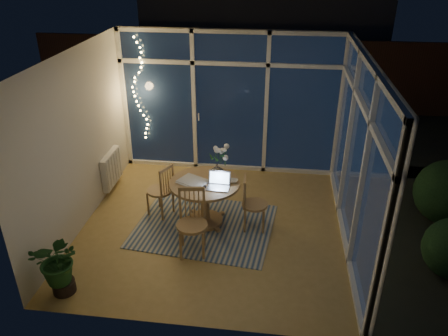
{
  "coord_description": "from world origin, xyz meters",
  "views": [
    {
      "loc": [
        0.85,
        -5.5,
        3.86
      ],
      "look_at": [
        0.11,
        0.25,
        0.88
      ],
      "focal_mm": 35.0,
      "sensor_mm": 36.0,
      "label": 1
    }
  ],
  "objects_px": {
    "chair_right": "(255,203)",
    "flower_vase": "(217,170)",
    "laptop": "(218,181)",
    "potted_plant": "(60,267)",
    "chair_left": "(160,189)",
    "dining_table": "(205,203)",
    "chair_front": "(192,224)"
  },
  "relations": [
    {
      "from": "dining_table",
      "to": "flower_vase",
      "type": "relative_size",
      "value": 5.03
    },
    {
      "from": "chair_right",
      "to": "laptop",
      "type": "distance_m",
      "value": 0.68
    },
    {
      "from": "laptop",
      "to": "potted_plant",
      "type": "bearing_deg",
      "value": -134.9
    },
    {
      "from": "chair_right",
      "to": "laptop",
      "type": "xyz_separation_m",
      "value": [
        -0.53,
        -0.11,
        0.4
      ]
    },
    {
      "from": "chair_left",
      "to": "laptop",
      "type": "relative_size",
      "value": 2.78
    },
    {
      "from": "flower_vase",
      "to": "potted_plant",
      "type": "relative_size",
      "value": 0.28
    },
    {
      "from": "dining_table",
      "to": "flower_vase",
      "type": "bearing_deg",
      "value": 52.73
    },
    {
      "from": "chair_right",
      "to": "chair_front",
      "type": "height_order",
      "value": "chair_front"
    },
    {
      "from": "dining_table",
      "to": "chair_front",
      "type": "relative_size",
      "value": 1.09
    },
    {
      "from": "chair_left",
      "to": "chair_right",
      "type": "relative_size",
      "value": 1.03
    },
    {
      "from": "chair_right",
      "to": "flower_vase",
      "type": "relative_size",
      "value": 4.16
    },
    {
      "from": "chair_left",
      "to": "chair_right",
      "type": "xyz_separation_m",
      "value": [
        1.5,
        -0.2,
        -0.01
      ]
    },
    {
      "from": "chair_left",
      "to": "dining_table",
      "type": "bearing_deg",
      "value": 102.12
    },
    {
      "from": "laptop",
      "to": "chair_right",
      "type": "bearing_deg",
      "value": 14.11
    },
    {
      "from": "potted_plant",
      "to": "chair_left",
      "type": "bearing_deg",
      "value": 68.23
    },
    {
      "from": "flower_vase",
      "to": "laptop",
      "type": "bearing_deg",
      "value": -79.39
    },
    {
      "from": "chair_front",
      "to": "chair_right",
      "type": "bearing_deg",
      "value": 33.16
    },
    {
      "from": "chair_left",
      "to": "laptop",
      "type": "xyz_separation_m",
      "value": [
        0.97,
        -0.31,
        0.39
      ]
    },
    {
      "from": "potted_plant",
      "to": "chair_front",
      "type": "bearing_deg",
      "value": 33.63
    },
    {
      "from": "laptop",
      "to": "potted_plant",
      "type": "relative_size",
      "value": 0.42
    },
    {
      "from": "chair_left",
      "to": "potted_plant",
      "type": "xyz_separation_m",
      "value": [
        -0.75,
        -1.87,
        -0.07
      ]
    },
    {
      "from": "dining_table",
      "to": "chair_front",
      "type": "xyz_separation_m",
      "value": [
        -0.05,
        -0.76,
        0.13
      ]
    },
    {
      "from": "chair_front",
      "to": "laptop",
      "type": "xyz_separation_m",
      "value": [
        0.28,
        0.6,
        0.35
      ]
    },
    {
      "from": "dining_table",
      "to": "chair_left",
      "type": "xyz_separation_m",
      "value": [
        -0.75,
        0.16,
        0.09
      ]
    },
    {
      "from": "chair_right",
      "to": "flower_vase",
      "type": "height_order",
      "value": "flower_vase"
    },
    {
      "from": "chair_left",
      "to": "flower_vase",
      "type": "distance_m",
      "value": 0.98
    },
    {
      "from": "chair_left",
      "to": "potted_plant",
      "type": "distance_m",
      "value": 2.02
    },
    {
      "from": "dining_table",
      "to": "potted_plant",
      "type": "bearing_deg",
      "value": -131.04
    },
    {
      "from": "chair_front",
      "to": "potted_plant",
      "type": "height_order",
      "value": "chair_front"
    },
    {
      "from": "dining_table",
      "to": "chair_right",
      "type": "relative_size",
      "value": 1.21
    },
    {
      "from": "chair_right",
      "to": "laptop",
      "type": "height_order",
      "value": "laptop"
    },
    {
      "from": "flower_vase",
      "to": "potted_plant",
      "type": "bearing_deg",
      "value": -130.65
    }
  ]
}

